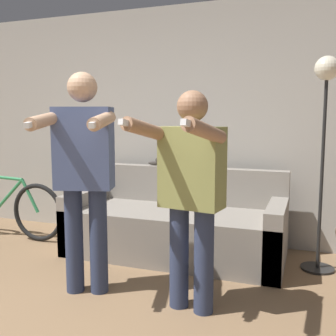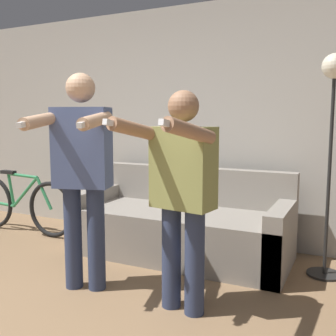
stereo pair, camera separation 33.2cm
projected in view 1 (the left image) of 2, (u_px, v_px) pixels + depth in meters
name	position (u px, v px, depth m)	size (l,w,h in m)	color
wall_back	(162.00, 125.00, 4.50)	(10.00, 0.05, 2.60)	#B7B2A8
couch	(175.00, 227.00, 3.96)	(2.14, 0.89, 0.85)	gray
person_left	(84.00, 168.00, 3.00)	(0.62, 0.77, 1.72)	#2D3856
person_right	(191.00, 186.00, 2.72)	(0.57, 0.72, 1.56)	#2D3856
cat	(169.00, 160.00, 4.26)	(0.42, 0.12, 0.16)	#3D3833
floor_lamp	(325.00, 112.00, 3.41)	(0.30, 0.30, 1.90)	black
bicycle	(4.00, 208.00, 4.54)	(1.61, 0.07, 0.74)	black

